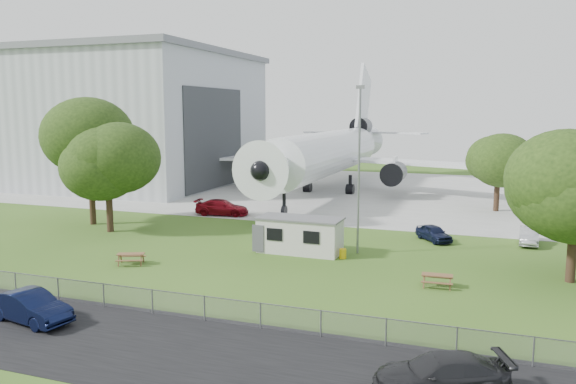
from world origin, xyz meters
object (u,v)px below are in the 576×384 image
(site_cabin, at_px, (300,235))
(picnic_west, at_px, (131,264))
(car_centre_sedan, at_px, (31,307))
(airliner, at_px, (331,151))
(picnic_east, at_px, (437,287))
(hangar, at_px, (96,117))

(site_cabin, bearing_deg, picnic_west, -144.66)
(site_cabin, distance_m, car_centre_sedan, 19.34)
(airliner, bearing_deg, picnic_east, -65.44)
(picnic_east, relative_size, car_centre_sedan, 0.39)
(airliner, relative_size, picnic_west, 26.52)
(site_cabin, bearing_deg, airliner, 101.29)
(picnic_west, relative_size, picnic_east, 1.00)
(airliner, relative_size, car_centre_sedan, 10.24)
(airliner, height_order, car_centre_sedan, airliner)
(picnic_west, xyz_separation_m, picnic_east, (20.03, 1.92, 0.00))
(airliner, distance_m, picnic_west, 38.32)
(hangar, relative_size, picnic_east, 23.89)
(picnic_west, height_order, picnic_east, same)
(airliner, xyz_separation_m, car_centre_sedan, (-2.00, -48.36, -4.50))
(airliner, relative_size, site_cabin, 7.05)
(picnic_west, xyz_separation_m, car_centre_sedan, (1.64, -10.58, 0.77))
(picnic_east, bearing_deg, site_cabin, 150.97)
(hangar, bearing_deg, car_centre_sedan, -54.99)
(hangar, distance_m, car_centre_sedan, 59.84)
(site_cabin, bearing_deg, car_centre_sedan, -114.96)
(picnic_east, height_order, car_centre_sedan, car_centre_sedan)
(hangar, height_order, car_centre_sedan, hangar)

